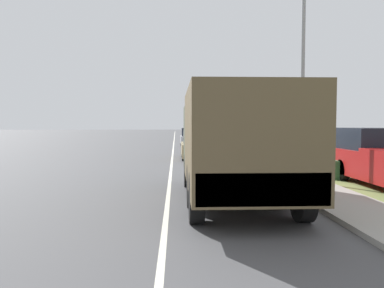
{
  "coord_description": "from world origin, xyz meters",
  "views": [
    {
      "loc": [
        0.22,
        0.18,
        2.08
      ],
      "look_at": [
        0.71,
        11.43,
        1.46
      ],
      "focal_mm": 35.0,
      "sensor_mm": 36.0,
      "label": 1
    }
  ],
  "objects_px": {
    "car_nearest_ahead": "(198,146)",
    "lamp_post": "(297,59)",
    "military_truck": "(235,141)",
    "car_second_ahead": "(191,138)"
  },
  "relations": [
    {
      "from": "car_nearest_ahead",
      "to": "car_second_ahead",
      "type": "relative_size",
      "value": 1.0
    },
    {
      "from": "military_truck",
      "to": "car_nearest_ahead",
      "type": "bearing_deg",
      "value": 91.16
    },
    {
      "from": "car_second_ahead",
      "to": "car_nearest_ahead",
      "type": "bearing_deg",
      "value": -90.43
    },
    {
      "from": "military_truck",
      "to": "car_second_ahead",
      "type": "xyz_separation_m",
      "value": [
        -0.15,
        25.68,
        -0.89
      ]
    },
    {
      "from": "lamp_post",
      "to": "car_nearest_ahead",
      "type": "bearing_deg",
      "value": 108.89
    },
    {
      "from": "military_truck",
      "to": "car_nearest_ahead",
      "type": "relative_size",
      "value": 1.65
    },
    {
      "from": "car_nearest_ahead",
      "to": "lamp_post",
      "type": "height_order",
      "value": "lamp_post"
    },
    {
      "from": "car_nearest_ahead",
      "to": "car_second_ahead",
      "type": "height_order",
      "value": "car_nearest_ahead"
    },
    {
      "from": "car_second_ahead",
      "to": "lamp_post",
      "type": "distance_m",
      "value": 22.7
    },
    {
      "from": "car_second_ahead",
      "to": "lamp_post",
      "type": "xyz_separation_m",
      "value": [
        2.92,
        -22.21,
        3.64
      ]
    }
  ]
}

